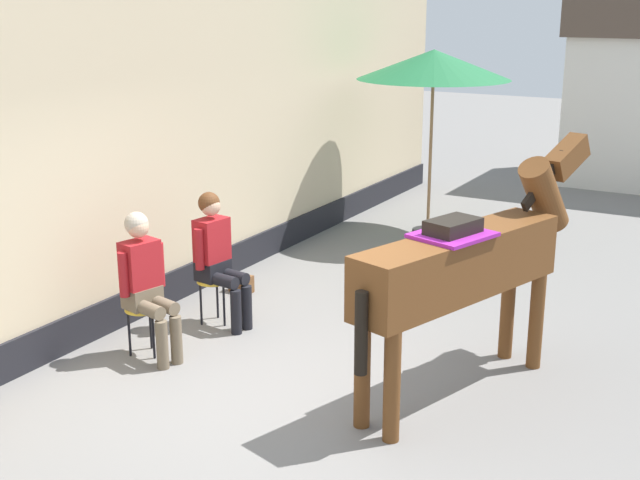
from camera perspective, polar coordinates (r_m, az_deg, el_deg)
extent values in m
plane|color=slate|center=(9.67, 7.33, -3.71)|extent=(40.00, 40.00, 0.00)
cube|color=#CCB793|center=(9.26, -10.82, 6.14)|extent=(0.30, 14.00, 3.40)
cube|color=black|center=(9.62, -10.25, -2.81)|extent=(0.34, 14.00, 0.36)
cylinder|color=gold|center=(8.06, -11.90, -4.54)|extent=(0.34, 0.34, 0.03)
cylinder|color=black|center=(8.04, -11.21, -6.39)|extent=(0.02, 0.02, 0.45)
cylinder|color=black|center=(8.26, -11.40, -5.77)|extent=(0.02, 0.02, 0.45)
cylinder|color=black|center=(8.14, -12.79, -6.21)|extent=(0.02, 0.02, 0.45)
cube|color=brown|center=(8.02, -11.95, -3.77)|extent=(0.31, 0.37, 0.20)
cube|color=maroon|center=(7.92, -12.08, -1.59)|extent=(0.29, 0.38, 0.44)
sphere|color=tan|center=(7.82, -12.23, 0.85)|extent=(0.20, 0.20, 0.20)
sphere|color=#B2A38E|center=(7.83, -12.33, 1.09)|extent=(0.22, 0.22, 0.22)
cylinder|color=brown|center=(7.93, -10.65, -4.30)|extent=(0.40, 0.21, 0.13)
cylinder|color=brown|center=(7.90, -9.70, -6.68)|extent=(0.11, 0.11, 0.46)
cylinder|color=brown|center=(7.85, -11.59, -4.59)|extent=(0.40, 0.21, 0.13)
cylinder|color=brown|center=(7.81, -10.64, -7.00)|extent=(0.11, 0.11, 0.46)
cylinder|color=maroon|center=(8.03, -10.82, -1.65)|extent=(0.09, 0.09, 0.42)
cylinder|color=maroon|center=(7.81, -13.16, -2.29)|extent=(0.09, 0.09, 0.42)
cylinder|color=gold|center=(8.71, -7.24, -2.72)|extent=(0.34, 0.34, 0.03)
cylinder|color=black|center=(8.70, -6.52, -4.40)|extent=(0.02, 0.02, 0.45)
cylinder|color=black|center=(8.92, -6.96, -3.89)|extent=(0.02, 0.02, 0.45)
cylinder|color=black|center=(8.76, -8.06, -4.32)|extent=(0.02, 0.02, 0.45)
cube|color=black|center=(8.67, -7.26, -2.01)|extent=(0.28, 0.35, 0.20)
cube|color=maroon|center=(8.58, -7.34, 0.03)|extent=(0.26, 0.37, 0.44)
sphere|color=tan|center=(8.49, -7.42, 2.29)|extent=(0.20, 0.20, 0.20)
sphere|color=#593319|center=(8.50, -7.53, 2.51)|extent=(0.22, 0.22, 0.22)
cylinder|color=black|center=(8.62, -5.97, -2.43)|extent=(0.39, 0.18, 0.13)
cylinder|color=black|center=(8.60, -4.98, -4.57)|extent=(0.11, 0.11, 0.46)
cylinder|color=black|center=(8.51, -6.71, -2.70)|extent=(0.39, 0.18, 0.13)
cylinder|color=black|center=(8.49, -5.71, -4.87)|extent=(0.11, 0.11, 0.46)
cylinder|color=maroon|center=(8.72, -6.32, -0.02)|extent=(0.09, 0.09, 0.42)
cylinder|color=maroon|center=(8.45, -8.17, -0.62)|extent=(0.09, 0.09, 0.42)
cube|color=brown|center=(6.96, 9.38, -1.68)|extent=(1.08, 2.23, 0.52)
cylinder|color=brown|center=(8.03, 12.57, -4.77)|extent=(0.13, 0.13, 0.90)
cylinder|color=brown|center=(7.88, 14.43, -5.32)|extent=(0.13, 0.13, 0.90)
cylinder|color=brown|center=(6.62, 2.87, -9.02)|extent=(0.13, 0.13, 0.90)
cylinder|color=brown|center=(6.44, 4.89, -9.85)|extent=(0.13, 0.13, 0.90)
cylinder|color=brown|center=(7.81, 14.91, 2.93)|extent=(0.46, 0.69, 0.73)
cube|color=brown|center=(8.04, 16.37, 5.42)|extent=(0.33, 0.56, 0.40)
cube|color=black|center=(7.77, 14.91, 3.92)|extent=(0.23, 0.61, 0.48)
cylinder|color=black|center=(6.23, 2.81, -6.32)|extent=(0.13, 0.13, 0.65)
cube|color=#8C1E8C|center=(6.80, 8.97, 0.34)|extent=(0.66, 0.72, 0.03)
cube|color=black|center=(6.78, 9.00, 0.91)|extent=(0.40, 0.50, 0.12)
cylinder|color=black|center=(12.15, 7.29, 0.59)|extent=(0.44, 0.44, 0.06)
cylinder|color=olive|center=(11.91, 7.48, 5.55)|extent=(0.04, 0.04, 2.20)
cone|color=#1E6638|center=(11.74, 7.71, 11.70)|extent=(2.10, 2.10, 0.40)
cube|color=brown|center=(9.70, -5.36, -2.95)|extent=(0.28, 0.13, 0.20)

